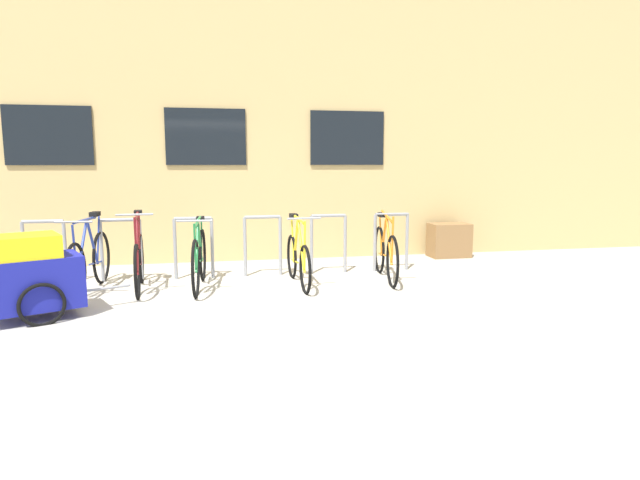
# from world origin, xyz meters

# --- Properties ---
(ground_plane) EXTENTS (42.00, 42.00, 0.00)m
(ground_plane) POSITION_xyz_m (0.00, 0.00, 0.00)
(ground_plane) COLOR #B2ADA0
(storefront_building) EXTENTS (28.00, 5.89, 6.77)m
(storefront_building) POSITION_xyz_m (0.00, 6.12, 3.38)
(storefront_building) COLOR tan
(storefront_building) RESTS_ON ground
(bike_rack) EXTENTS (6.57, 0.05, 0.90)m
(bike_rack) POSITION_xyz_m (-0.21, 1.90, 0.54)
(bike_rack) COLOR gray
(bike_rack) RESTS_ON ground
(bicycle_maroon) EXTENTS (0.44, 1.65, 1.07)m
(bicycle_maroon) POSITION_xyz_m (-0.91, 1.34, 0.39)
(bicycle_maroon) COLOR black
(bicycle_maroon) RESTS_ON ground
(bicycle_yellow) EXTENTS (0.44, 1.65, 1.00)m
(bicycle_yellow) POSITION_xyz_m (1.21, 1.21, 0.36)
(bicycle_yellow) COLOR black
(bicycle_yellow) RESTS_ON ground
(bicycle_blue) EXTENTS (0.44, 1.82, 1.04)m
(bicycle_blue) POSITION_xyz_m (-1.53, 1.36, 0.40)
(bicycle_blue) COLOR black
(bicycle_blue) RESTS_ON ground
(bicycle_orange) EXTENTS (0.44, 1.72, 1.03)m
(bicycle_orange) POSITION_xyz_m (2.50, 1.30, 0.39)
(bicycle_orange) COLOR black
(bicycle_orange) RESTS_ON ground
(bicycle_green) EXTENTS (0.44, 1.78, 0.99)m
(bicycle_green) POSITION_xyz_m (-0.13, 1.30, 0.40)
(bicycle_green) COLOR black
(bicycle_green) RESTS_ON ground
(bike_trailer) EXTENTS (1.45, 0.92, 0.94)m
(bike_trailer) POSITION_xyz_m (-1.85, 0.15, 0.48)
(bike_trailer) COLOR navy
(bike_trailer) RESTS_ON ground
(planter_box) EXTENTS (0.70, 0.44, 0.60)m
(planter_box) POSITION_xyz_m (4.21, 2.85, 0.30)
(planter_box) COLOR olive
(planter_box) RESTS_ON ground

